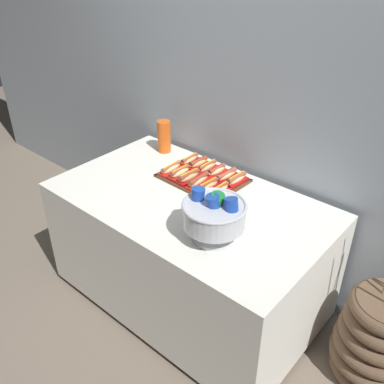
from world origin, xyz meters
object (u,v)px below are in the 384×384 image
(hot_dog_1, at_px, (180,173))
(hot_dog_5, at_px, (218,191))
(hot_dog_3, at_px, (198,181))
(hot_dog_8, at_px, (207,167))
(hot_dog_11, at_px, (236,179))
(hot_dog_10, at_px, (226,176))
(buffet_table, at_px, (189,249))
(floor_vase, at_px, (378,339))
(hot_dog_4, at_px, (208,186))
(cup_stack, at_px, (164,137))
(hot_dog_6, at_px, (189,160))
(hot_dog_9, at_px, (217,171))
(serving_tray, at_px, (203,178))
(hot_dog_7, at_px, (198,163))
(hot_dog_0, at_px, (171,169))
(punch_bowl, at_px, (214,214))
(hot_dog_2, at_px, (189,177))

(hot_dog_1, distance_m, hot_dog_5, 0.30)
(hot_dog_3, height_order, hot_dog_8, hot_dog_3)
(hot_dog_11, bearing_deg, hot_dog_10, 178.01)
(buffet_table, distance_m, floor_vase, 1.12)
(buffet_table, relative_size, hot_dog_4, 9.33)
(floor_vase, xyz_separation_m, hot_dog_11, (-0.98, 0.07, 0.54))
(hot_dog_11, bearing_deg, cup_stack, 175.76)
(buffet_table, bearing_deg, hot_dog_4, 78.26)
(buffet_table, height_order, hot_dog_6, hot_dog_6)
(hot_dog_3, relative_size, hot_dog_4, 1.03)
(hot_dog_9, bearing_deg, hot_dog_10, -1.99)
(buffet_table, xyz_separation_m, hot_dog_9, (-0.04, 0.30, 0.39))
(serving_tray, height_order, hot_dog_9, hot_dog_9)
(hot_dog_8, bearing_deg, hot_dog_10, -1.99)
(serving_tray, distance_m, hot_dog_8, 0.10)
(hot_dog_6, xyz_separation_m, hot_dog_7, (0.07, -0.00, 0.00))
(hot_dog_1, distance_m, hot_dog_9, 0.22)
(hot_dog_0, xyz_separation_m, hot_dog_4, (0.30, -0.01, 0.00))
(hot_dog_9, xyz_separation_m, hot_dog_11, (0.15, -0.01, 0.00))
(hot_dog_1, xyz_separation_m, hot_dog_9, (0.16, 0.16, -0.00))
(hot_dog_4, xyz_separation_m, hot_dog_10, (0.01, 0.16, -0.00))
(hot_dog_0, bearing_deg, hot_dog_7, 63.57)
(hot_dog_10, bearing_deg, punch_bowl, -59.30)
(punch_bowl, height_order, cup_stack, punch_bowl)
(hot_dog_0, xyz_separation_m, hot_dog_9, (0.23, 0.16, 0.00))
(hot_dog_0, xyz_separation_m, hot_dog_6, (0.01, 0.16, -0.00))
(hot_dog_9, xyz_separation_m, hot_dog_10, (0.07, -0.00, -0.00))
(hot_dog_0, height_order, hot_dog_5, hot_dog_0)
(hot_dog_10, xyz_separation_m, cup_stack, (-0.55, 0.04, 0.08))
(hot_dog_10, height_order, hot_dog_11, hot_dog_11)
(buffet_table, xyz_separation_m, hot_dog_11, (0.11, 0.30, 0.40))
(hot_dog_10, height_order, punch_bowl, punch_bowl)
(hot_dog_3, distance_m, hot_dog_7, 0.22)
(hot_dog_2, distance_m, hot_dog_5, 0.23)
(floor_vase, height_order, hot_dog_2, floor_vase)
(hot_dog_4, bearing_deg, hot_dog_7, 141.76)
(floor_vase, xyz_separation_m, hot_dog_0, (-1.36, -0.08, 0.54))
(hot_dog_3, xyz_separation_m, cup_stack, (-0.47, 0.21, 0.07))
(buffet_table, distance_m, hot_dog_7, 0.54)
(hot_dog_5, xyz_separation_m, cup_stack, (-0.62, 0.21, 0.08))
(hot_dog_11, distance_m, cup_stack, 0.63)
(hot_dog_4, distance_m, punch_bowl, 0.45)
(serving_tray, height_order, hot_dog_4, hot_dog_4)
(buffet_table, height_order, hot_dog_8, hot_dog_8)
(hot_dog_5, bearing_deg, hot_dog_10, 112.46)
(hot_dog_7, relative_size, punch_bowl, 0.51)
(hot_dog_8, distance_m, hot_dog_9, 0.08)
(hot_dog_0, relative_size, hot_dog_8, 1.04)
(hot_dog_4, relative_size, hot_dog_10, 0.94)
(buffet_table, height_order, hot_dog_10, hot_dog_10)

